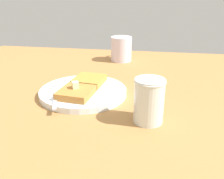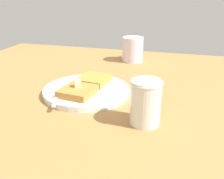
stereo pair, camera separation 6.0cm
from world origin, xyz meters
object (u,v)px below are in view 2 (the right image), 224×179
(fork, at_px, (59,91))
(plate, at_px, (87,90))
(syrup_jar, at_px, (145,104))
(coffee_mug, at_px, (133,49))

(fork, bearing_deg, plate, -52.89)
(plate, distance_m, syrup_jar, 0.22)
(coffee_mug, bearing_deg, plate, 170.58)
(fork, xyz_separation_m, coffee_mug, (0.40, -0.12, 0.03))
(plate, xyz_separation_m, fork, (-0.05, 0.06, 0.01))
(plate, height_order, coffee_mug, coffee_mug)
(syrup_jar, height_order, coffee_mug, syrup_jar)
(plate, relative_size, syrup_jar, 2.41)
(fork, height_order, syrup_jar, syrup_jar)
(fork, distance_m, syrup_jar, 0.25)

